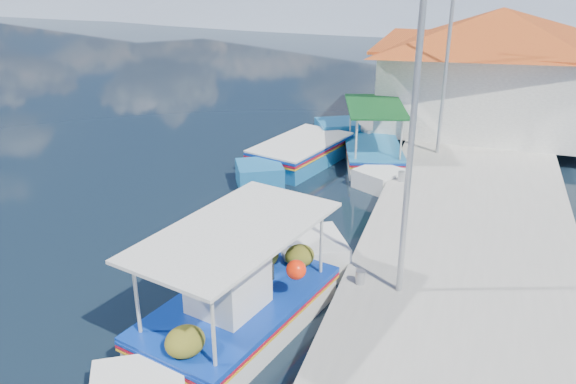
% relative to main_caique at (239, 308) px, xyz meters
% --- Properties ---
extents(ground, '(160.00, 160.00, 0.00)m').
position_rel_main_caique_xyz_m(ground, '(-1.74, -0.44, -0.47)').
color(ground, black).
rests_on(ground, ground).
extents(quay, '(5.00, 44.00, 0.50)m').
position_rel_main_caique_xyz_m(quay, '(4.16, 5.56, -0.22)').
color(quay, '#A5A19A').
rests_on(quay, ground).
extents(bollards, '(0.20, 17.20, 0.30)m').
position_rel_main_caique_xyz_m(bollards, '(2.06, 4.81, 0.18)').
color(bollards, '#A5A8AD').
rests_on(bollards, quay).
extents(main_caique, '(3.35, 7.26, 2.46)m').
position_rel_main_caique_xyz_m(main_caique, '(0.00, 0.00, 0.00)').
color(main_caique, silver).
rests_on(main_caique, ground).
extents(caique_green_canopy, '(2.91, 5.87, 2.28)m').
position_rel_main_caique_xyz_m(caique_green_canopy, '(0.77, 10.21, -0.13)').
color(caique_green_canopy, silver).
rests_on(caique_green_canopy, ground).
extents(caique_blue_hull, '(3.21, 6.55, 1.21)m').
position_rel_main_caique_xyz_m(caique_blue_hull, '(-1.62, 9.45, -0.15)').
color(caique_blue_hull, '#19619A').
rests_on(caique_blue_hull, ground).
extents(harbor_building, '(10.49, 10.49, 4.40)m').
position_rel_main_caique_xyz_m(harbor_building, '(4.46, 14.56, 2.30)').
color(harbor_building, white).
rests_on(harbor_building, quay).
extents(lamp_post_near, '(1.21, 0.14, 6.00)m').
position_rel_main_caique_xyz_m(lamp_post_near, '(2.77, 1.56, 3.38)').
color(lamp_post_near, '#A5A8AD').
rests_on(lamp_post_near, quay).
extents(lamp_post_far, '(1.21, 0.14, 6.00)m').
position_rel_main_caique_xyz_m(lamp_post_far, '(2.77, 10.56, 3.38)').
color(lamp_post_far, '#A5A8AD').
rests_on(lamp_post_far, quay).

